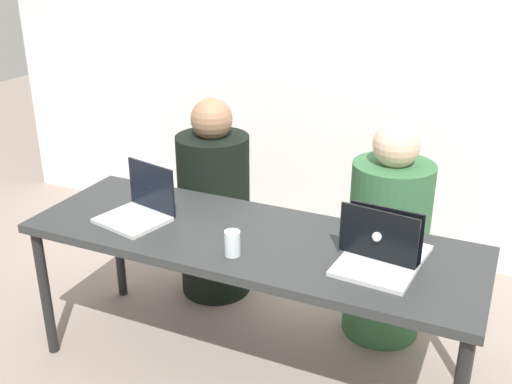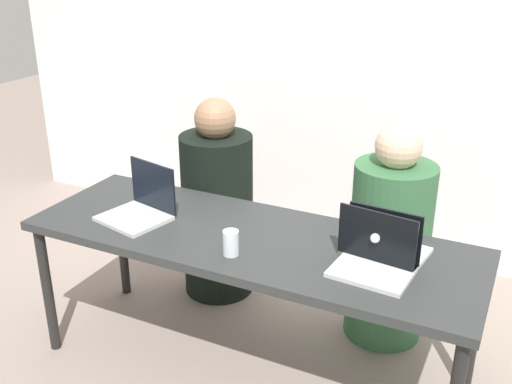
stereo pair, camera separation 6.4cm
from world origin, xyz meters
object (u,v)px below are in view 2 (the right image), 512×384
object	(u,v)px
person_on_left	(218,209)
person_on_right	(389,246)
laptop_front_left	(141,206)
laptop_back_right	(383,246)
laptop_front_right	(376,258)
water_glass_center	(231,244)

from	to	relation	value
person_on_left	person_on_right	size ratio (longest dim) A/B	1.01
person_on_right	laptop_front_left	size ratio (longest dim) A/B	3.32
person_on_right	laptop_back_right	distance (m)	0.57
laptop_front_right	laptop_front_left	xyz separation A→B (m)	(-1.11, -0.01, 0.00)
laptop_front_left	laptop_back_right	xyz separation A→B (m)	(1.10, 0.12, -0.00)
laptop_front_right	water_glass_center	xyz separation A→B (m)	(-0.56, -0.14, -0.00)
person_on_left	water_glass_center	world-z (taller)	person_on_left
laptop_back_right	person_on_right	bearing A→B (deg)	-73.23
laptop_front_right	laptop_front_left	distance (m)	1.11
laptop_front_right	laptop_back_right	size ratio (longest dim) A/B	0.91
laptop_front_right	laptop_back_right	bearing A→B (deg)	95.96
person_on_right	water_glass_center	size ratio (longest dim) A/B	10.61
laptop_back_right	laptop_front_left	bearing A→B (deg)	13.51
laptop_back_right	laptop_front_right	bearing A→B (deg)	98.96
laptop_front_left	water_glass_center	size ratio (longest dim) A/B	3.20
water_glass_center	laptop_front_left	bearing A→B (deg)	166.06
laptop_front_right	water_glass_center	size ratio (longest dim) A/B	2.97
person_on_right	laptop_front_left	xyz separation A→B (m)	(-1.02, -0.62, 0.26)
person_on_left	laptop_front_left	xyz separation A→B (m)	(-0.05, -0.62, 0.26)
person_on_left	laptop_back_right	xyz separation A→B (m)	(1.05, -0.50, 0.25)
person_on_left	water_glass_center	bearing A→B (deg)	117.49
person_on_left	water_glass_center	size ratio (longest dim) A/B	10.71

